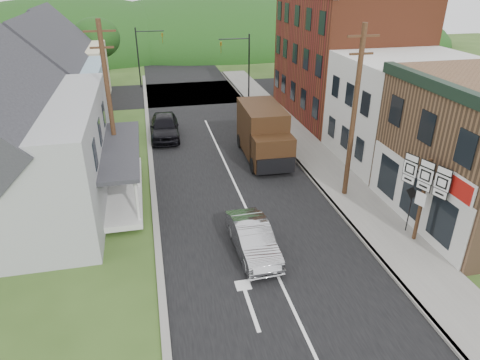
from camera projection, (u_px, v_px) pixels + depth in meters
ground at (263, 244)px, 19.38m from camera, size 120.00×120.00×0.00m
road at (223, 158)px, 28.14m from camera, size 9.00×90.00×0.02m
cross_road at (192, 93)px, 43.02m from camera, size 60.00×9.00×0.02m
sidewalk_right at (318, 161)px, 27.50m from camera, size 2.80×55.00×0.15m
curb_right at (299, 163)px, 27.23m from camera, size 0.20×55.00×0.15m
curb_left at (152, 177)px, 25.46m from camera, size 0.30×55.00×0.12m
storefront_white at (407, 111)px, 26.70m from camera, size 8.00×7.00×6.50m
storefront_red at (345, 55)px, 34.24m from camera, size 8.00×12.00×10.00m
house_blue at (53, 86)px, 30.50m from camera, size 7.14×8.16×7.28m
house_cream at (64, 62)px, 38.28m from camera, size 7.14×8.16×7.28m
utility_pole_right at (354, 114)px, 21.47m from camera, size 1.60×0.26×9.00m
utility_pole_left at (110, 104)px, 23.07m from camera, size 1.60×0.26×9.00m
traffic_signal_right at (242, 60)px, 39.13m from camera, size 2.87×0.20×6.00m
traffic_signal_left at (144, 50)px, 43.59m from camera, size 2.87×0.20×6.00m
tree_left_d at (96, 38)px, 43.49m from camera, size 4.80×4.80×6.94m
forested_ridge at (171, 48)px, 67.53m from camera, size 90.00×30.00×16.00m
silver_sedan at (253, 239)px, 18.47m from camera, size 1.67×4.35×1.41m
dark_sedan at (165, 127)px, 31.22m from camera, size 2.24×5.12×1.72m
delivery_van at (264, 134)px, 27.42m from camera, size 2.64×6.11×3.38m
route_sign_cluster at (423, 189)px, 18.33m from camera, size 0.81×2.16×3.96m
warning_sign at (411, 203)px, 19.45m from camera, size 0.20×0.62×2.32m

